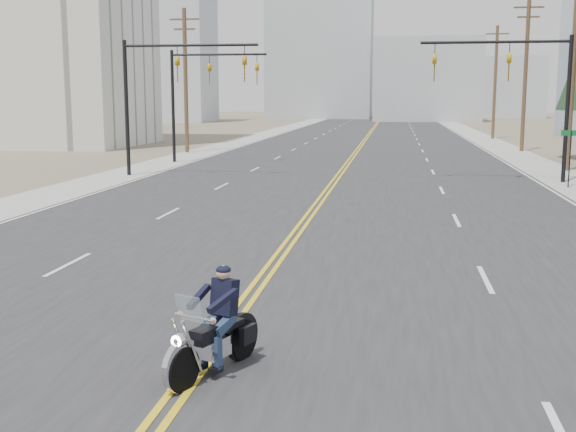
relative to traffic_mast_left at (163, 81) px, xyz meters
The scene contains 17 objects.
road 39.36m from the traffic_mast_left, 76.71° to the left, with size 20.00×200.00×0.01m, color #303033.
sidewalk_left 38.40m from the traffic_mast_left, 93.80° to the left, with size 3.00×200.00×0.01m, color #A5A5A0.
sidewalk_right 43.45m from the traffic_mast_left, 61.68° to the left, with size 3.00×200.00×0.01m, color #A5A5A0.
traffic_mast_left is the anchor object (origin of this frame).
traffic_mast_right 17.95m from the traffic_mast_left, ahead, with size 7.10×0.26×7.00m.
traffic_mast_far 8.01m from the traffic_mast_left, 92.40° to the left, with size 6.10×0.26×7.00m.
street_sign 20.12m from the traffic_mast_left, ahead, with size 0.90×0.06×2.62m.
utility_pole_c 22.31m from the traffic_mast_left, 15.61° to the left, with size 2.20×0.30×11.00m.
utility_pole_d 30.06m from the traffic_mast_left, 44.36° to the left, with size 2.20×0.30×11.50m.
utility_pole_e 43.66m from the traffic_mast_left, 60.53° to the left, with size 2.20×0.30×11.00m.
utility_pole_left 16.39m from the traffic_mast_left, 102.42° to the left, with size 2.20×0.30×10.50m.
haze_bldg_a 87.20m from the traffic_mast_left, 107.41° to the left, with size 14.00×12.00×22.00m, color #B7BCC6.
haze_bldg_b 94.56m from the traffic_mast_left, 79.66° to the left, with size 18.00×14.00×14.00m, color #ADB2B7.
haze_bldg_d 108.34m from the traffic_mast_left, 91.60° to the left, with size 20.00×15.00×26.00m, color #ADB2B7.
haze_bldg_e 122.80m from the traffic_mast_left, 73.94° to the left, with size 14.00×14.00×12.00m, color #B7BCC6.
haze_bldg_f 106.28m from the traffic_mast_left, 112.71° to the left, with size 12.00×12.00×16.00m, color #ADB2B7.
motorcyclist 28.26m from the traffic_mast_left, 70.61° to the right, with size 0.89×2.07×1.62m, color black, non-canonical shape.
Camera 1 is at (2.91, -4.35, 4.10)m, focal length 45.00 mm.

